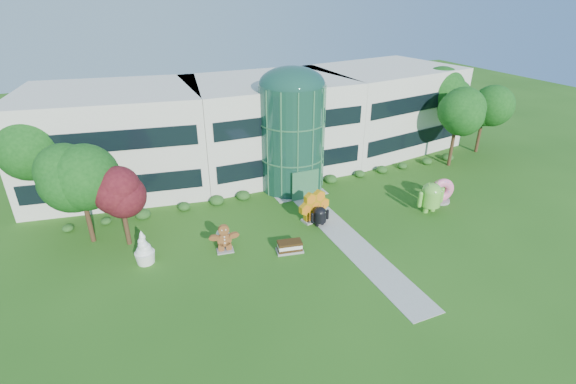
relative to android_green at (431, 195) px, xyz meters
name	(u,v)px	position (x,y,z in m)	size (l,w,h in m)	color
ground	(357,249)	(-8.85, -2.47, -1.56)	(140.00, 140.00, 0.00)	#215114
building	(269,124)	(-8.85, 15.53, 3.09)	(46.00, 15.00, 9.30)	beige
atrium	(292,138)	(-8.85, 9.53, 3.34)	(6.00, 6.00, 9.80)	#194738
walkway	(343,235)	(-8.85, -0.47, -1.54)	(2.40, 20.00, 0.04)	#9E9E93
tree_red	(123,209)	(-24.35, 5.03, 1.44)	(4.00, 4.00, 6.00)	#3F0C14
trees_backdrop	(287,142)	(-8.85, 10.53, 2.64)	(52.00, 8.00, 8.40)	#104311
android_green	(431,195)	(0.00, 0.00, 0.00)	(2.76, 1.84, 3.13)	#62B53A
android_black	(320,215)	(-9.82, 1.68, -0.59)	(1.72, 1.15, 1.95)	black
donut	(441,190)	(2.19, 1.12, -0.41)	(2.22, 1.06, 2.30)	#EC59A1
gingerbread	(224,238)	(-17.95, 1.14, -0.44)	(2.44, 0.94, 2.25)	brown
ice_cream_sandwich	(290,247)	(-13.60, -0.82, -1.13)	(1.95, 0.97, 0.87)	black
honeycomb	(314,207)	(-9.86, 2.66, -0.37)	(3.04, 1.09, 2.39)	orange
froyo	(144,247)	(-23.47, 2.01, -0.28)	(1.49, 1.49, 2.56)	white
cupcake	(223,236)	(-17.80, 2.09, -0.89)	(1.13, 1.13, 1.36)	white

